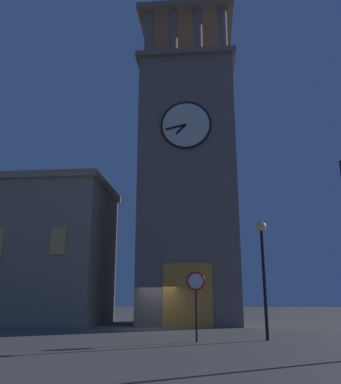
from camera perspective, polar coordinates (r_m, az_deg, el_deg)
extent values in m
plane|color=#56544F|center=(25.94, -2.28, -18.47)|extent=(200.00, 200.00, 0.00)
cube|color=#75665B|center=(32.41, 2.68, -0.39)|extent=(6.96, 8.70, 19.48)
cube|color=#75665B|center=(36.21, 2.48, 15.01)|extent=(7.56, 9.30, 0.40)
cylinder|color=#75665B|center=(34.25, 7.25, 21.40)|extent=(0.70, 0.70, 3.91)
cylinder|color=#75665B|center=(34.22, 3.81, 21.34)|extent=(0.70, 0.70, 3.91)
cylinder|color=#75665B|center=(34.30, 0.37, 21.20)|extent=(0.70, 0.70, 3.91)
cylinder|color=#75665B|center=(34.49, -3.03, 20.99)|extent=(0.70, 0.70, 3.91)
cylinder|color=#75665B|center=(40.53, 6.95, 15.11)|extent=(0.70, 0.70, 3.91)
cylinder|color=#75665B|center=(40.51, 4.14, 15.05)|extent=(0.70, 0.70, 3.91)
cylinder|color=#75665B|center=(40.58, 1.34, 14.96)|extent=(0.70, 0.70, 3.91)
cylinder|color=#75665B|center=(40.74, -1.45, 14.83)|extent=(0.70, 0.70, 3.91)
cube|color=#75665B|center=(38.55, 2.41, 20.57)|extent=(7.56, 9.30, 0.40)
cylinder|color=black|center=(39.39, 2.38, 22.25)|extent=(0.12, 0.12, 2.44)
cylinder|color=silver|center=(29.58, 2.16, 9.30)|extent=(3.47, 0.12, 3.47)
torus|color=black|center=(29.56, 2.16, 9.32)|extent=(3.63, 0.16, 3.63)
cube|color=black|center=(29.37, 1.48, 8.77)|extent=(0.77, 0.06, 0.75)
cube|color=black|center=(29.46, 0.73, 9.04)|extent=(1.47, 0.06, 0.44)
cube|color=orange|center=(27.08, 2.42, -14.08)|extent=(3.20, 0.24, 4.00)
cube|color=#E0B259|center=(28.21, -15.38, -6.60)|extent=(1.00, 0.12, 1.80)
cylinder|color=black|center=(18.58, 12.95, -12.39)|extent=(0.14, 0.14, 4.61)
sphere|color=#F9DB8C|center=(18.85, 12.50, -4.71)|extent=(0.44, 0.44, 0.44)
cylinder|color=black|center=(17.47, 3.60, -16.04)|extent=(0.08, 0.08, 2.50)
cylinder|color=white|center=(17.44, 3.54, -12.27)|extent=(0.70, 0.04, 0.70)
torus|color=red|center=(17.42, 3.53, -12.26)|extent=(0.78, 0.08, 0.78)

